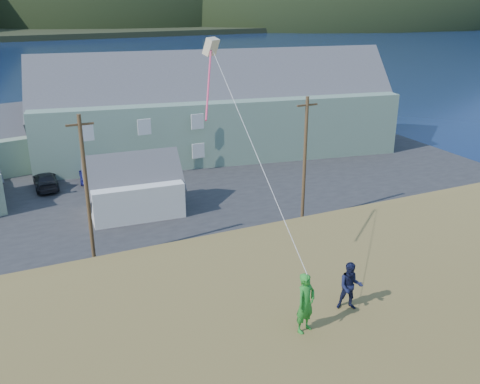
% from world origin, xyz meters
% --- Properties ---
extents(ground, '(900.00, 900.00, 0.00)m').
position_xyz_m(ground, '(0.00, 0.00, 0.00)').
color(ground, '#0A1638').
rests_on(ground, ground).
extents(grass_strip, '(110.00, 8.00, 0.10)m').
position_xyz_m(grass_strip, '(0.00, -2.00, 0.05)').
color(grass_strip, '#4C3D19').
rests_on(grass_strip, ground).
extents(waterfront_lot, '(72.00, 36.00, 0.12)m').
position_xyz_m(waterfront_lot, '(0.00, 17.00, 0.06)').
color(waterfront_lot, '#28282B').
rests_on(waterfront_lot, ground).
extents(wharf, '(26.00, 14.00, 0.90)m').
position_xyz_m(wharf, '(-6.00, 40.00, 0.45)').
color(wharf, gray).
rests_on(wharf, ground).
extents(far_hills, '(760.00, 265.00, 143.00)m').
position_xyz_m(far_hills, '(35.59, 279.38, 2.00)').
color(far_hills, black).
rests_on(far_hills, ground).
extents(lodge, '(37.65, 16.38, 12.82)m').
position_xyz_m(lodge, '(13.59, 20.92, 4.92)').
color(lodge, slate).
rests_on(lodge, waterfront_lot).
extents(shed_white, '(7.54, 5.28, 5.74)m').
position_xyz_m(shed_white, '(1.62, 8.40, 2.22)').
color(shed_white, silver).
rests_on(shed_white, waterfront_lot).
extents(utility_poles, '(32.31, 0.24, 9.47)m').
position_xyz_m(utility_poles, '(-3.24, 1.50, 4.77)').
color(utility_poles, '#47331E').
rests_on(utility_poles, waterfront_lot).
extents(kite_flyer_green, '(0.76, 0.63, 1.79)m').
position_xyz_m(kite_flyer_green, '(-0.07, -18.86, 8.09)').
color(kite_flyer_green, '#238126').
rests_on(kite_flyer_green, hillside).
extents(kite_flyer_navy, '(0.92, 0.85, 1.52)m').
position_xyz_m(kite_flyer_navy, '(1.73, -18.46, 7.96)').
color(kite_flyer_navy, '#121733').
rests_on(kite_flyer_navy, hillside).
extents(kite_rig, '(0.93, 3.22, 8.03)m').
position_xyz_m(kite_rig, '(-0.51, -13.31, 14.28)').
color(kite_rig, beige).
rests_on(kite_rig, ground).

